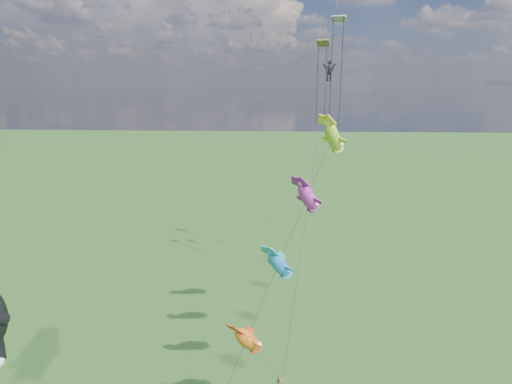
{
  "coord_description": "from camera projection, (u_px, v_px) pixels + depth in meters",
  "views": [
    {
      "loc": [
        16.72,
        -20.32,
        18.54
      ],
      "look_at": [
        15.02,
        8.94,
        11.07
      ],
      "focal_mm": 30.0,
      "sensor_mm": 36.0,
      "label": 1
    }
  ],
  "objects": [
    {
      "name": "fish_windsock_rig",
      "position": [
        293.0,
        230.0,
        25.12
      ],
      "size": [
        9.13,
        13.23,
        18.07
      ],
      "rotation": [
        0.0,
        0.0,
        -0.28
      ],
      "color": "brown",
      "rests_on": "ground"
    },
    {
      "name": "parafoil_rig",
      "position": [
        329.0,
        70.0,
        36.12
      ],
      "size": [
        5.44,
        17.07,
        27.42
      ],
      "rotation": [
        0.0,
        0.0,
        -0.18
      ],
      "color": "brown",
      "rests_on": "ground"
    }
  ]
}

